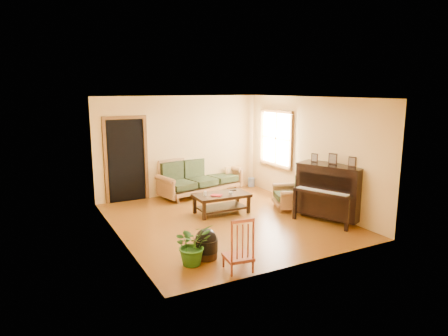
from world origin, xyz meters
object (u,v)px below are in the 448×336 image
coffee_table (222,204)px  potted_plant (192,244)px  ceramic_crock (251,182)px  sofa (201,177)px  piano (330,192)px  armchair (289,192)px  footstool (206,247)px  red_chair (238,243)px

coffee_table → potted_plant: bearing=-127.4°
coffee_table → ceramic_crock: (1.93, 1.85, -0.10)m
sofa → ceramic_crock: size_ratio=9.22×
piano → potted_plant: size_ratio=2.02×
coffee_table → armchair: armchair is taller
potted_plant → footstool: bearing=21.5°
coffee_table → piano: size_ratio=0.90×
sofa → piano: piano is taller
sofa → coffee_table: 1.76m
armchair → footstool: (-2.90, -1.58, -0.21)m
ceramic_crock → potted_plant: (-3.58, -4.01, 0.22)m
sofa → ceramic_crock: 1.70m
coffee_table → red_chair: red_chair is taller
red_chair → ceramic_crock: bearing=63.5°
coffee_table → armchair: (1.54, -0.46, 0.18)m
sofa → coffee_table: sofa is taller
footstool → red_chair: bearing=-68.9°
armchair → piano: bearing=-52.4°
armchair → piano: piano is taller
armchair → red_chair: 3.46m
sofa → ceramic_crock: (1.66, 0.13, -0.36)m
footstool → red_chair: red_chair is taller
armchair → potted_plant: 3.62m
ceramic_crock → coffee_table: bearing=-136.3°
sofa → footstool: size_ratio=5.73×
coffee_table → piano: bearing=-38.9°
sofa → red_chair: bearing=-119.2°
armchair → sofa: bearing=141.6°
piano → red_chair: size_ratio=1.57×
armchair → potted_plant: size_ratio=1.19×
coffee_table → piano: (1.84, -1.48, 0.38)m
piano → ceramic_crock: (0.09, 3.33, -0.48)m
sofa → potted_plant: (-1.92, -3.88, -0.15)m
coffee_table → potted_plant: potted_plant is taller
piano → red_chair: (-2.95, -1.20, -0.17)m
piano → ceramic_crock: size_ratio=5.54×
armchair → piano: (0.30, -1.02, 0.20)m
piano → potted_plant: piano is taller
potted_plant → sofa: bearing=63.6°
piano → footstool: 3.27m
footstool → armchair: bearing=28.7°
coffee_table → ceramic_crock: 2.67m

